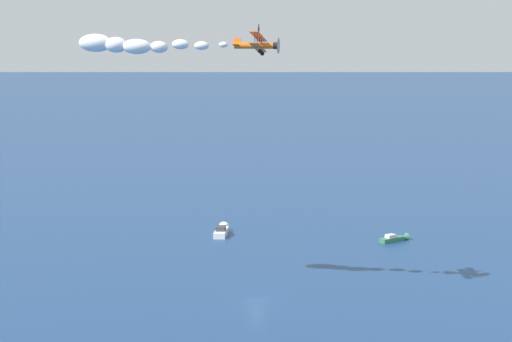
{
  "coord_description": "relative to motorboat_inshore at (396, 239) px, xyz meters",
  "views": [
    {
      "loc": [
        89.56,
        -99.57,
        40.12
      ],
      "look_at": [
        0.0,
        0.0,
        20.09
      ],
      "focal_mm": 63.84,
      "sensor_mm": 36.0,
      "label": 1
    }
  ],
  "objects": [
    {
      "name": "smoke_trail_lead",
      "position": [
        -10.25,
        -59.31,
        38.2
      ],
      "size": [
        21.18,
        13.79,
        3.53
      ],
      "color": "white"
    },
    {
      "name": "motorboat_inshore",
      "position": [
        0.0,
        0.0,
        0.0
      ],
      "size": [
        3.28,
        6.85,
        1.93
      ],
      "color": "#33704C",
      "rests_on": "ground_plane"
    },
    {
      "name": "wingwalker_lead",
      "position": [
        7.0,
        -48.31,
        40.38
      ],
      "size": [
        0.54,
        0.83,
        1.79
      ],
      "color": "black"
    },
    {
      "name": "motorboat_trailing",
      "position": [
        -29.88,
        -18.32,
        0.19
      ],
      "size": [
        7.35,
        8.54,
        2.61
      ],
      "color": "white",
      "rests_on": "ground_plane"
    },
    {
      "name": "biplane_lead",
      "position": [
        7.21,
        -48.69,
        38.23
      ],
      "size": [
        7.04,
        7.03,
        3.68
      ],
      "color": "orange"
    },
    {
      "name": "ground_plane",
      "position": [
        6.98,
        -48.86,
        -0.52
      ],
      "size": [
        2000.0,
        2000.0,
        0.0
      ],
      "primitive_type": "plane",
      "color": "navy"
    }
  ]
}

